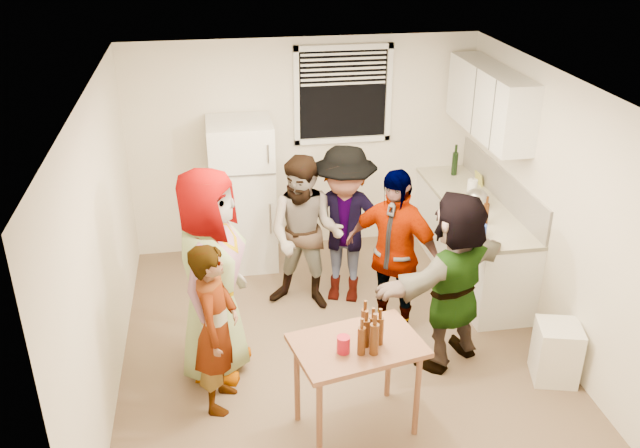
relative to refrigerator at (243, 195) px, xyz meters
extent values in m
cube|color=white|center=(0.00, 0.00, 0.00)|extent=(0.70, 0.70, 1.70)
cube|color=white|center=(2.45, -0.73, -0.42)|extent=(0.60, 2.20, 0.86)
cube|color=beige|center=(2.45, -0.73, 0.03)|extent=(0.64, 2.22, 0.04)
cube|color=beige|center=(2.74, -0.73, 0.23)|extent=(0.03, 2.20, 0.36)
cube|color=white|center=(2.58, -0.53, 1.10)|extent=(0.34, 1.60, 0.70)
cylinder|color=white|center=(2.43, -0.67, 0.05)|extent=(0.11, 0.11, 0.23)
cylinder|color=black|center=(2.50, 0.07, 0.05)|extent=(0.07, 0.07, 0.27)
cylinder|color=#47230C|center=(2.35, -1.26, 0.05)|extent=(0.06, 0.06, 0.22)
cylinder|color=blue|center=(2.21, -1.53, 0.05)|extent=(0.10, 0.10, 0.13)
cube|color=#C7C34B|center=(2.67, -0.27, 0.12)|extent=(0.02, 0.17, 0.14)
cube|color=white|center=(2.55, -2.59, -0.60)|extent=(0.45, 0.45, 0.54)
cylinder|color=#47230C|center=(0.78, -3.05, -0.04)|extent=(0.07, 0.07, 0.26)
cylinder|color=maroon|center=(0.56, -3.00, -0.04)|extent=(0.10, 0.10, 0.13)
imported|color=gray|center=(-0.38, -1.96, -0.85)|extent=(2.14, 1.56, 0.61)
imported|color=#141933|center=(-0.37, -2.44, -0.85)|extent=(1.58, 0.90, 0.36)
imported|color=brown|center=(0.56, -1.05, -0.85)|extent=(1.36, 1.82, 0.62)
imported|color=#434448|center=(0.97, -0.96, -0.85)|extent=(1.60, 1.96, 0.63)
imported|color=black|center=(1.30, -1.64, -0.85)|extent=(1.88, 1.93, 0.42)
imported|color=#BB724D|center=(1.71, -2.17, -0.85)|extent=(2.16, 2.21, 0.49)
camera|label=1|loc=(-0.29, -7.02, 3.01)|focal=38.00mm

